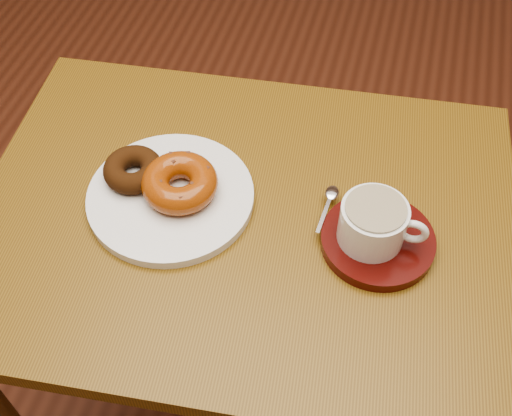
% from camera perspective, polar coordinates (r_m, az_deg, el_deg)
% --- Properties ---
extents(ground, '(6.00, 6.00, 0.00)m').
position_cam_1_polar(ground, '(1.75, -5.33, -11.07)').
color(ground, brown).
rests_on(ground, ground).
extents(cafe_table, '(0.88, 0.69, 0.78)m').
position_cam_1_polar(cafe_table, '(1.08, -1.03, -4.56)').
color(cafe_table, brown).
rests_on(cafe_table, ground).
extents(donut_plate, '(0.29, 0.29, 0.02)m').
position_cam_1_polar(donut_plate, '(1.00, -7.59, 1.01)').
color(donut_plate, white).
rests_on(donut_plate, cafe_table).
extents(donut_cinnamon, '(0.12, 0.12, 0.03)m').
position_cam_1_polar(donut_cinnamon, '(1.01, -10.87, 3.38)').
color(donut_cinnamon, '#381D0B').
rests_on(donut_cinnamon, donut_plate).
extents(donut_caramel, '(0.14, 0.14, 0.04)m').
position_cam_1_polar(donut_caramel, '(0.98, -6.80, 2.25)').
color(donut_caramel, '#90410F').
rests_on(donut_caramel, donut_plate).
extents(saucer, '(0.17, 0.17, 0.02)m').
position_cam_1_polar(saucer, '(0.95, 10.75, -2.87)').
color(saucer, '#3D0B08').
rests_on(saucer, cafe_table).
extents(coffee_cup, '(0.13, 0.10, 0.07)m').
position_cam_1_polar(coffee_cup, '(0.92, 10.45, -1.30)').
color(coffee_cup, white).
rests_on(coffee_cup, saucer).
extents(teaspoon, '(0.02, 0.10, 0.01)m').
position_cam_1_polar(teaspoon, '(0.98, 6.63, 0.98)').
color(teaspoon, silver).
rests_on(teaspoon, saucer).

